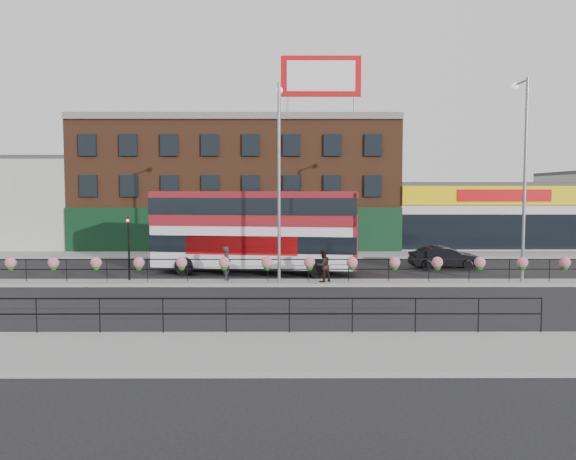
{
  "coord_description": "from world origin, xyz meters",
  "views": [
    {
      "loc": [
        -0.09,
        -27.61,
        4.64
      ],
      "look_at": [
        0.0,
        3.0,
        2.5
      ],
      "focal_mm": 35.0,
      "sensor_mm": 36.0,
      "label": 1
    }
  ],
  "objects_px": {
    "lamp_column_west": "(279,164)",
    "pedestrian_b": "(323,265)",
    "double_decker_bus": "(256,223)",
    "lamp_column_east": "(523,161)",
    "car": "(445,257)",
    "pedestrian_a": "(227,263)"
  },
  "relations": [
    {
      "from": "double_decker_bus",
      "to": "pedestrian_a",
      "type": "xyz_separation_m",
      "value": [
        -1.29,
        -3.24,
        -1.84
      ]
    },
    {
      "from": "pedestrian_a",
      "to": "lamp_column_east",
      "type": "bearing_deg",
      "value": -89.11
    },
    {
      "from": "lamp_column_west",
      "to": "lamp_column_east",
      "type": "distance_m",
      "value": 12.12
    },
    {
      "from": "double_decker_bus",
      "to": "car",
      "type": "xyz_separation_m",
      "value": [
        11.16,
        1.85,
        -2.16
      ]
    },
    {
      "from": "pedestrian_b",
      "to": "lamp_column_east",
      "type": "height_order",
      "value": "lamp_column_east"
    },
    {
      "from": "double_decker_bus",
      "to": "lamp_column_east",
      "type": "relative_size",
      "value": 1.16
    },
    {
      "from": "double_decker_bus",
      "to": "pedestrian_b",
      "type": "height_order",
      "value": "double_decker_bus"
    },
    {
      "from": "pedestrian_b",
      "to": "pedestrian_a",
      "type": "bearing_deg",
      "value": -42.14
    },
    {
      "from": "double_decker_bus",
      "to": "lamp_column_west",
      "type": "xyz_separation_m",
      "value": [
        1.35,
        -3.51,
        3.12
      ]
    },
    {
      "from": "double_decker_bus",
      "to": "car",
      "type": "distance_m",
      "value": 11.51
    },
    {
      "from": "double_decker_bus",
      "to": "car",
      "type": "relative_size",
      "value": 2.79
    },
    {
      "from": "lamp_column_east",
      "to": "double_decker_bus",
      "type": "bearing_deg",
      "value": 165.94
    },
    {
      "from": "pedestrian_b",
      "to": "lamp_column_east",
      "type": "xyz_separation_m",
      "value": [
        9.94,
        0.48,
        5.13
      ]
    },
    {
      "from": "pedestrian_a",
      "to": "lamp_column_east",
      "type": "distance_m",
      "value": 15.61
    },
    {
      "from": "pedestrian_a",
      "to": "lamp_column_east",
      "type": "relative_size",
      "value": 0.17
    },
    {
      "from": "double_decker_bus",
      "to": "lamp_column_east",
      "type": "xyz_separation_m",
      "value": [
        13.47,
        -3.37,
        3.26
      ]
    },
    {
      "from": "lamp_column_east",
      "to": "pedestrian_b",
      "type": "bearing_deg",
      "value": -177.22
    },
    {
      "from": "lamp_column_west",
      "to": "pedestrian_b",
      "type": "bearing_deg",
      "value": -9.02
    },
    {
      "from": "double_decker_bus",
      "to": "car",
      "type": "bearing_deg",
      "value": 9.44
    },
    {
      "from": "double_decker_bus",
      "to": "lamp_column_east",
      "type": "height_order",
      "value": "lamp_column_east"
    },
    {
      "from": "car",
      "to": "pedestrian_b",
      "type": "relative_size",
      "value": 2.55
    },
    {
      "from": "double_decker_bus",
      "to": "lamp_column_west",
      "type": "height_order",
      "value": "lamp_column_west"
    }
  ]
}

